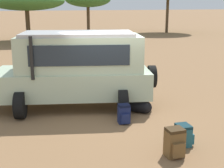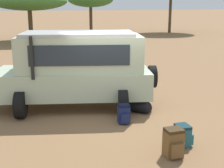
{
  "view_description": "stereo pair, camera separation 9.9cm",
  "coord_description": "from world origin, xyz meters",
  "views": [
    {
      "loc": [
        -3.26,
        -8.6,
        3.29
      ],
      "look_at": [
        -0.03,
        -0.31,
        1.0
      ],
      "focal_mm": 50.0,
      "sensor_mm": 36.0,
      "label": 1
    },
    {
      "loc": [
        -3.17,
        -8.64,
        3.29
      ],
      "look_at": [
        -0.03,
        -0.31,
        1.0
      ],
      "focal_mm": 50.0,
      "sensor_mm": 36.0,
      "label": 2
    }
  ],
  "objects": [
    {
      "name": "backpack_near_rear_wheel",
      "position": [
        0.84,
        -2.8,
        0.25
      ],
      "size": [
        0.44,
        0.41,
        0.52
      ],
      "color": "#235B6B",
      "rests_on": "ground_plane"
    },
    {
      "name": "safari_vehicle",
      "position": [
        -0.77,
        0.97,
        1.29
      ],
      "size": [
        5.46,
        3.58,
        2.44
      ],
      "color": "#B2C6A8",
      "rests_on": "ground_plane"
    },
    {
      "name": "duffel_bag_low_black_case",
      "position": [
        0.84,
        -0.23,
        0.19
      ],
      "size": [
        0.78,
        0.83,
        0.48
      ],
      "color": "black",
      "rests_on": "ground_plane"
    },
    {
      "name": "backpack_beside_front_wheel",
      "position": [
        0.08,
        -0.98,
        0.27
      ],
      "size": [
        0.35,
        0.38,
        0.56
      ],
      "color": "navy",
      "rests_on": "ground_plane"
    },
    {
      "name": "acacia_tree_centre_back",
      "position": [
        0.03,
        20.56,
        3.54
      ],
      "size": [
        6.71,
        6.66,
        4.4
      ],
      "color": "brown",
      "rests_on": "ground_plane"
    },
    {
      "name": "ground_plane",
      "position": [
        0.0,
        0.0,
        0.0
      ],
      "size": [
        320.0,
        320.0,
        0.0
      ],
      "primitive_type": "plane",
      "color": "olive"
    },
    {
      "name": "backpack_cluster_center",
      "position": [
        0.33,
        -3.21,
        0.32
      ],
      "size": [
        0.41,
        0.44,
        0.66
      ],
      "color": "brown",
      "rests_on": "ground_plane"
    }
  ]
}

